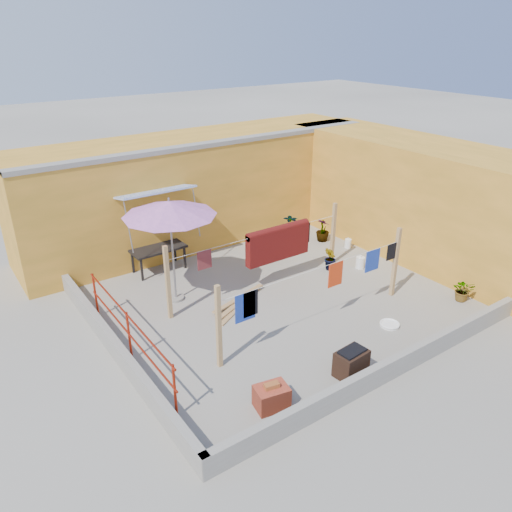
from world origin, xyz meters
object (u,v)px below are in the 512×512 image
brazier (351,363)px  water_jug_a (360,262)px  plant_back_a (269,247)px  green_hose (295,232)px  white_basin (390,324)px  patio_umbrella (169,209)px  brick_stack (272,397)px  water_jug_b (348,243)px  outdoor_table (158,250)px

brazier → water_jug_a: size_ratio=1.75×
plant_back_a → water_jug_a: bearing=-46.2°
green_hose → water_jug_a: bearing=-92.1°
white_basin → water_jug_a: size_ratio=1.19×
patio_umbrella → white_basin: patio_umbrella is taller
brick_stack → patio_umbrella: bearing=85.4°
water_jug_b → green_hose: (-0.62, 1.79, -0.10)m
white_basin → green_hose: size_ratio=0.78×
brazier → water_jug_a: bearing=42.2°
brazier → water_jug_a: (3.55, 3.22, -0.11)m
outdoor_table → brazier: size_ratio=2.24×
white_basin → plant_back_a: plant_back_a is taller
white_basin → brazier: bearing=-159.5°
brick_stack → water_jug_a: bearing=29.9°
brazier → water_jug_b: brazier is taller
brazier → plant_back_a: (1.77, 5.08, 0.13)m
patio_umbrella → brazier: 5.21m
brick_stack → white_basin: 3.78m
water_jug_a → outdoor_table: bearing=146.6°
brick_stack → brazier: 1.79m
brazier → water_jug_b: 6.16m
brazier → patio_umbrella: bearing=107.4°
brazier → water_jug_b: (4.28, 4.43, -0.14)m
patio_umbrella → outdoor_table: size_ratio=1.77×
brick_stack → plant_back_a: 6.08m
green_hose → patio_umbrella: bearing=-162.0°
brick_stack → green_hose: size_ratio=1.13×
water_jug_b → brick_stack: bearing=-144.8°
brick_stack → brazier: (1.79, -0.15, 0.06)m
white_basin → green_hose: 5.76m
outdoor_table → water_jug_b: (5.36, -1.84, -0.48)m
outdoor_table → water_jug_a: bearing=-33.4°
brazier → outdoor_table: bearing=99.7°
water_jug_a → water_jug_b: water_jug_a is taller
patio_umbrella → white_basin: bearing=-48.6°
outdoor_table → brick_stack: size_ratio=2.27×
white_basin → water_jug_b: 4.38m
plant_back_a → brick_stack: bearing=-125.8°
brick_stack → brazier: brazier is taller
water_jug_b → green_hose: size_ratio=0.54×
water_jug_b → plant_back_a: size_ratio=0.39×
outdoor_table → plant_back_a: size_ratio=1.85×
water_jug_b → outdoor_table: bearing=161.0°
water_jug_a → water_jug_b: 1.42m
green_hose → plant_back_a: (-1.89, -1.15, 0.36)m
water_jug_b → plant_back_a: 2.60m
water_jug_a → brazier: bearing=-137.8°
water_jug_a → green_hose: 3.01m
white_basin → water_jug_b: (2.33, 3.70, 0.10)m
outdoor_table → brazier: 6.37m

